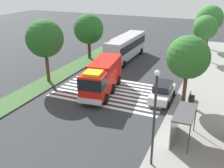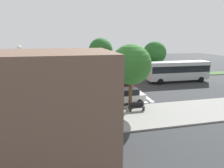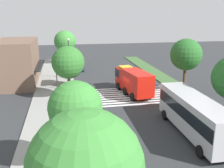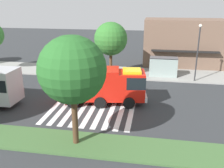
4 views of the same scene
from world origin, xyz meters
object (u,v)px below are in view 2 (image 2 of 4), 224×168
fire_truck (106,77)px  sidewalk_tree_center (131,65)px  bench_near_shelter (107,109)px  parked_car_west (125,96)px  median_tree_far_west (155,53)px  bus_stop_shelter (66,100)px  street_lamp (22,76)px  bench_west_of_shelter (137,106)px  median_tree_west (101,50)px  transit_bus (178,70)px

fire_truck → sidewalk_tree_center: 9.26m
bench_near_shelter → parked_car_west: bearing=-133.9°
fire_truck → median_tree_far_west: (-11.15, -7.45, 2.71)m
bus_stop_shelter → sidewalk_tree_center: size_ratio=0.51×
bench_near_shelter → street_lamp: street_lamp is taller
bench_west_of_shelter → sidewalk_tree_center: sidewalk_tree_center is taller
fire_truck → street_lamp: (9.57, 8.33, 2.15)m
sidewalk_tree_center → median_tree_west: bearing=-88.6°
bus_stop_shelter → street_lamp: (3.80, -1.10, 2.21)m
transit_bus → parked_car_west: bearing=-143.5°
transit_bus → sidewalk_tree_center: size_ratio=1.60×
sidewalk_tree_center → bench_west_of_shelter: bearing=128.1°
bus_stop_shelter → street_lamp: street_lamp is taller
street_lamp → parked_car_west: bearing=-170.3°
bus_stop_shelter → median_tree_far_west: median_tree_far_west is taller
parked_car_west → bench_west_of_shelter: bearing=97.7°
fire_truck → street_lamp: size_ratio=1.26×
bus_stop_shelter → sidewalk_tree_center: bearing=-174.0°
bench_west_of_shelter → street_lamp: bearing=-5.6°
parked_car_west → street_lamp: size_ratio=0.70×
bench_near_shelter → median_tree_far_west: bearing=-127.5°
transit_bus → bus_stop_shelter: (19.00, 11.63, -0.23)m
fire_truck → median_tree_far_west: median_tree_far_west is taller
bench_near_shelter → sidewalk_tree_center: bearing=-165.9°
fire_truck → bus_stop_shelter: fire_truck is taller
bench_near_shelter → median_tree_far_west: (-12.93, -16.86, 4.07)m
bench_west_of_shelter → street_lamp: street_lamp is taller
fire_truck → median_tree_far_west: bearing=-154.3°
bench_west_of_shelter → sidewalk_tree_center: (0.53, -0.67, 4.32)m
fire_truck → median_tree_west: 8.21m
bus_stop_shelter → street_lamp: 4.53m
median_tree_west → bus_stop_shelter: bearing=69.6°
fire_truck → street_lamp: 12.87m
street_lamp → median_tree_west: 18.77m
street_lamp → median_tree_far_west: (-20.73, -15.79, 0.57)m
transit_bus → median_tree_far_west: median_tree_far_west is taller
bench_west_of_shelter → transit_bus: bearing=-135.5°
bench_west_of_shelter → sidewalk_tree_center: 4.40m
street_lamp → sidewalk_tree_center: 10.51m
transit_bus → bench_west_of_shelter: bearing=-134.5°
bus_stop_shelter → bench_west_of_shelter: size_ratio=2.19×
parked_car_west → bench_near_shelter: (2.76, 2.87, -0.33)m
transit_bus → sidewalk_tree_center: 16.70m
bus_stop_shelter → median_tree_west: 18.35m
parked_car_west → median_tree_west: bearing=-88.9°
sidewalk_tree_center → fire_truck: bearing=-84.1°
median_tree_far_west → transit_bus: bearing=111.5°
bus_stop_shelter → median_tree_far_west: bearing=-135.1°
fire_truck → sidewalk_tree_center: bearing=87.8°
median_tree_far_west → street_lamp: bearing=37.3°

